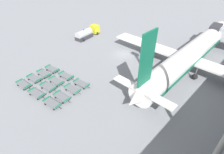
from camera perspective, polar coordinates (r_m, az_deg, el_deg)
The scene contains 15 objects.
ground_plane at distance 46.26m, azimuth 3.77°, elevation 7.48°, with size 500.00×500.00×0.00m, color gray.
airplane at distance 42.48m, azimuth 24.32°, elevation 6.87°, with size 38.93×44.47×13.97m.
fuel_tanker_primary at distance 56.18m, azimuth -8.25°, elevation 13.91°, with size 4.12×9.17×2.99m.
baggage_dolly_row_near_col_a at distance 38.73m, azimuth -26.91°, elevation -2.20°, with size 3.93×1.89×0.92m.
baggage_dolly_row_near_col_b at distance 35.35m, azimuth -23.41°, elevation -4.98°, with size 3.95×2.02×0.92m.
baggage_dolly_row_near_col_c at distance 32.31m, azimuth -18.96°, elevation -8.10°, with size 3.95×2.03×0.92m.
baggage_dolly_row_mid_a_col_a at distance 39.59m, azimuth -24.05°, elevation -0.44°, with size 3.95×2.02×0.92m.
baggage_dolly_row_mid_a_col_b at distance 36.15m, azimuth -20.12°, elevation -3.06°, with size 3.95×2.04×0.92m.
baggage_dolly_row_mid_a_col_c at distance 33.03m, azimuth -16.02°, elevation -6.28°, with size 3.93×1.84×0.92m.
baggage_dolly_row_mid_b_col_a at distance 40.35m, azimuth -21.40°, elevation 1.01°, with size 3.92×1.80×0.92m.
baggage_dolly_row_mid_b_col_b at distance 37.16m, azimuth -17.75°, elevation -1.32°, with size 3.92×1.79×0.92m.
baggage_dolly_row_mid_b_col_c at distance 34.26m, azimuth -12.82°, elevation -3.91°, with size 3.93×1.86×0.92m.
baggage_dolly_row_far_col_a at distance 41.30m, azimuth -18.99°, elevation 2.44°, with size 3.94×1.90×0.92m.
baggage_dolly_row_far_col_b at distance 38.17m, azimuth -14.77°, elevation 0.36°, with size 3.94×1.91×0.92m.
baggage_dolly_row_far_col_c at distance 35.27m, azimuth -9.91°, elevation -2.17°, with size 3.94×1.97×0.92m.
Camera 1 is at (26.11, -31.32, 21.84)m, focal length 28.00 mm.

